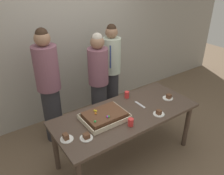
% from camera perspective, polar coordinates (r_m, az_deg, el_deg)
% --- Properties ---
extents(ground_plane, '(12.00, 12.00, 0.00)m').
position_cam_1_polar(ground_plane, '(3.56, 3.19, -16.54)').
color(ground_plane, brown).
extents(interior_back_panel, '(8.00, 0.12, 3.00)m').
position_cam_1_polar(interior_back_panel, '(4.05, -10.62, 13.20)').
color(interior_back_panel, '#9E998E').
rests_on(interior_back_panel, ground_plane).
extents(party_table, '(1.97, 0.85, 0.77)m').
position_cam_1_polar(party_table, '(3.12, 3.51, -7.55)').
color(party_table, '#47382D').
rests_on(party_table, ground_plane).
extents(sheet_cake, '(0.57, 0.43, 0.12)m').
position_cam_1_polar(sheet_cake, '(2.92, -1.86, -7.14)').
color(sheet_cake, beige).
rests_on(sheet_cake, party_table).
extents(plated_slice_near_left, '(0.15, 0.15, 0.06)m').
position_cam_1_polar(plated_slice_near_left, '(2.65, -6.41, -12.13)').
color(plated_slice_near_left, white).
rests_on(plated_slice_near_left, party_table).
extents(plated_slice_near_right, '(0.15, 0.15, 0.07)m').
position_cam_1_polar(plated_slice_near_right, '(2.67, -11.34, -12.18)').
color(plated_slice_near_right, white).
rests_on(plated_slice_near_right, party_table).
extents(plated_slice_far_left, '(0.15, 0.15, 0.07)m').
position_cam_1_polar(plated_slice_far_left, '(3.08, 11.58, -6.29)').
color(plated_slice_far_left, white).
rests_on(plated_slice_far_left, party_table).
extents(plated_slice_far_right, '(0.15, 0.15, 0.07)m').
position_cam_1_polar(plated_slice_far_right, '(3.47, 13.86, -2.37)').
color(plated_slice_far_right, white).
rests_on(plated_slice_far_right, party_table).
extents(drink_cup_nearest, '(0.07, 0.07, 0.10)m').
position_cam_1_polar(drink_cup_nearest, '(3.39, 3.72, -1.78)').
color(drink_cup_nearest, red).
rests_on(drink_cup_nearest, party_table).
extents(drink_cup_middle, '(0.07, 0.07, 0.10)m').
position_cam_1_polar(drink_cup_middle, '(2.82, 4.69, -8.61)').
color(drink_cup_middle, red).
rests_on(drink_cup_middle, party_table).
extents(cake_server_utensil, '(0.03, 0.20, 0.01)m').
position_cam_1_polar(cake_server_utensil, '(3.25, 7.02, -4.27)').
color(cake_server_utensil, silver).
rests_on(cake_server_utensil, party_table).
extents(person_serving_front, '(0.31, 0.31, 1.69)m').
position_cam_1_polar(person_serving_front, '(4.01, -0.12, 4.35)').
color(person_serving_front, '#28282D').
rests_on(person_serving_front, ground_plane).
extents(person_green_shirt_behind, '(0.35, 0.35, 1.80)m').
position_cam_1_polar(person_green_shirt_behind, '(3.47, -15.43, 0.25)').
color(person_green_shirt_behind, '#28282D').
rests_on(person_green_shirt_behind, ground_plane).
extents(person_striped_tie_right, '(0.32, 0.32, 1.66)m').
position_cam_1_polar(person_striped_tie_right, '(3.65, -3.38, 1.46)').
color(person_striped_tie_right, '#28282D').
rests_on(person_striped_tie_right, ground_plane).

